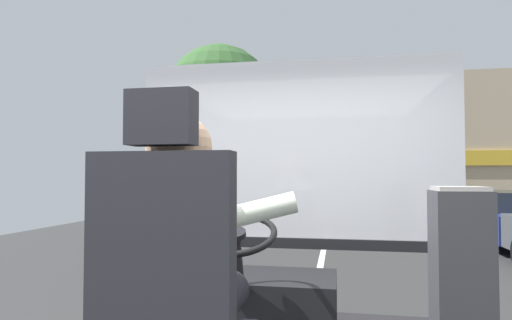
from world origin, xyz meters
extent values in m
cube|color=#313131|center=(0.00, 8.80, -0.03)|extent=(18.00, 44.00, 0.05)
cube|color=silver|center=(0.00, 8.80, 0.00)|extent=(0.12, 39.60, 0.00)
cube|color=#28282D|center=(-0.23, -0.47, 1.41)|extent=(0.48, 0.10, 0.66)
cube|color=#28282D|center=(-0.23, -0.47, 1.85)|extent=(0.22, 0.10, 0.18)
cylinder|color=black|center=(-0.13, -0.15, 1.17)|extent=(0.17, 0.45, 0.17)
cylinder|color=black|center=(-0.32, -0.15, 1.17)|extent=(0.17, 0.45, 0.17)
cylinder|color=silver|center=(-0.23, -0.31, 1.37)|extent=(0.37, 0.37, 0.58)
cube|color=navy|center=(-0.23, -0.12, 1.44)|extent=(0.06, 0.01, 0.36)
sphere|color=tan|center=(-0.23, -0.31, 1.76)|extent=(0.24, 0.24, 0.24)
cylinder|color=silver|center=(-0.11, -0.04, 1.49)|extent=(0.57, 0.20, 0.22)
cylinder|color=silver|center=(-0.35, -0.04, 1.49)|extent=(0.57, 0.20, 0.22)
cube|color=black|center=(-0.23, 0.97, 0.83)|extent=(1.10, 0.56, 0.40)
cylinder|color=black|center=(-0.23, 0.61, 1.15)|extent=(0.07, 0.21, 0.42)
torus|color=black|center=(-0.23, 0.54, 1.34)|extent=(0.48, 0.46, 0.20)
cylinder|color=black|center=(-0.23, 0.54, 1.34)|extent=(0.13, 0.13, 0.07)
cube|color=#333338|center=(0.91, 0.45, 1.11)|extent=(0.25, 0.25, 0.96)
cube|color=#9E9993|center=(0.91, 0.45, 1.60)|extent=(0.23, 0.23, 0.02)
cube|color=silver|center=(0.00, 1.62, 1.88)|extent=(2.50, 0.01, 1.40)
cube|color=black|center=(0.00, 1.62, 1.14)|extent=(2.50, 0.08, 0.08)
cylinder|color=#4C3828|center=(-3.23, 11.10, 1.48)|extent=(0.35, 0.35, 2.95)
sphere|color=#355F2D|center=(-3.23, 11.10, 4.03)|extent=(3.30, 3.30, 3.30)
cube|color=tan|center=(4.38, 19.39, 2.99)|extent=(12.29, 4.61, 5.98)
cube|color=gold|center=(4.38, 17.03, 2.39)|extent=(11.79, 0.12, 0.60)
cube|color=navy|center=(4.47, 10.06, 0.54)|extent=(1.90, 4.45, 0.60)
cube|color=#282D33|center=(4.47, 9.80, 1.07)|extent=(1.56, 2.45, 0.45)
cylinder|color=black|center=(3.57, 11.44, 0.24)|extent=(0.14, 0.49, 0.49)
cylinder|color=black|center=(3.57, 8.68, 0.24)|extent=(0.14, 0.49, 0.49)
camera|label=1|loc=(0.34, -1.81, 1.66)|focal=30.79mm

